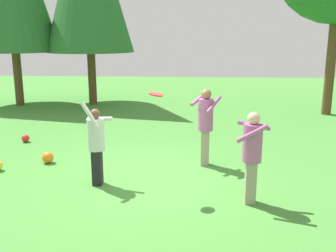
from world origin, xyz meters
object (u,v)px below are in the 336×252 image
at_px(ball_red, 25,138).
at_px(person_catcher, 252,150).
at_px(person_thrower, 96,140).
at_px(person_bystander, 206,120).
at_px(ball_orange, 48,157).
at_px(frisbee, 156,94).

bearing_deg(ball_red, person_catcher, -32.47).
xyz_separation_m(person_thrower, person_bystander, (2.21, 1.34, 0.14)).
bearing_deg(ball_orange, frisbee, -29.48).
bearing_deg(person_thrower, ball_orange, 154.57).
distance_m(person_catcher, person_bystander, 2.17).
xyz_separation_m(frisbee, ball_red, (-4.04, 3.29, -1.81)).
bearing_deg(frisbee, person_bystander, 59.36).
height_order(person_bystander, frisbee, frisbee).
xyz_separation_m(person_catcher, frisbee, (-1.73, 0.38, 0.92)).
bearing_deg(ball_red, ball_orange, -53.19).
height_order(person_thrower, frisbee, frisbee).
distance_m(frisbee, ball_orange, 3.61).
distance_m(person_catcher, ball_orange, 4.94).
height_order(person_catcher, ball_red, person_catcher).
distance_m(person_thrower, ball_orange, 2.11).
bearing_deg(person_bystander, person_catcher, 51.02).
height_order(person_thrower, person_bystander, person_bystander).
bearing_deg(frisbee, person_catcher, -12.46).
height_order(person_catcher, frisbee, frisbee).
height_order(frisbee, ball_orange, frisbee).
distance_m(ball_red, ball_orange, 2.18).
height_order(person_thrower, person_catcher, person_thrower).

